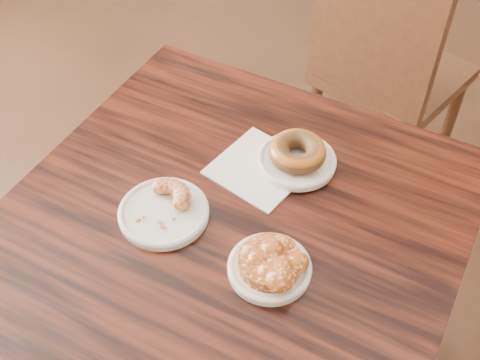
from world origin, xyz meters
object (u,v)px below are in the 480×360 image
at_px(apple_fritter, 270,260).
at_px(cruller_fragment, 163,205).
at_px(glazed_donut, 297,152).
at_px(chair_far, 393,75).
at_px(cafe_table, 233,323).

height_order(apple_fritter, cruller_fragment, apple_fritter).
bearing_deg(apple_fritter, glazed_donut, 100.08).
xyz_separation_m(chair_far, cruller_fragment, (-0.23, -0.99, 0.33)).
height_order(chair_far, glazed_donut, chair_far).
bearing_deg(cruller_fragment, cafe_table, 18.95).
bearing_deg(chair_far, glazed_donut, 104.61).
xyz_separation_m(glazed_donut, apple_fritter, (0.05, -0.25, -0.01)).
bearing_deg(cafe_table, apple_fritter, -30.71).
xyz_separation_m(glazed_donut, cruller_fragment, (-0.18, -0.22, -0.01)).
height_order(cafe_table, glazed_donut, glazed_donut).
bearing_deg(cruller_fragment, glazed_donut, 51.13).
xyz_separation_m(cafe_table, apple_fritter, (0.11, -0.07, 0.40)).
relative_size(cafe_table, chair_far, 0.90).
relative_size(glazed_donut, cruller_fragment, 1.03).
distance_m(cafe_table, chair_far, 0.96).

